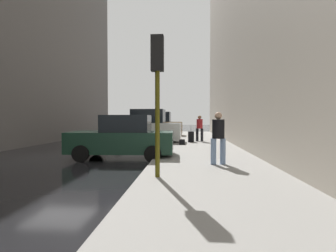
% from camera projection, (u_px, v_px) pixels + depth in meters
% --- Properties ---
extents(ground_plane, '(120.00, 120.00, 0.00)m').
position_uv_depth(ground_plane, '(60.00, 158.00, 10.92)').
color(ground_plane, black).
extents(sidewalk, '(4.00, 40.00, 0.15)m').
position_uv_depth(sidewalk, '(205.00, 158.00, 10.52)').
color(sidewalk, gray).
rests_on(sidewalk, ground_plane).
extents(parked_dark_green_sedan, '(4.25, 2.16, 1.79)m').
position_uv_depth(parked_dark_green_sedan, '(123.00, 138.00, 10.74)').
color(parked_dark_green_sedan, '#193828').
rests_on(parked_dark_green_sedan, ground_plane).
extents(parked_white_van, '(4.65, 2.17, 2.25)m').
position_uv_depth(parked_white_van, '(146.00, 128.00, 17.00)').
color(parked_white_van, silver).
rests_on(parked_white_van, ground_plane).
extents(parked_bronze_suv, '(4.65, 2.15, 2.25)m').
position_uv_depth(parked_bronze_suv, '(157.00, 125.00, 23.53)').
color(parked_bronze_suv, brown).
rests_on(parked_bronze_suv, ground_plane).
extents(fire_hydrant, '(0.42, 0.22, 0.70)m').
position_uv_depth(fire_hydrant, '(174.00, 135.00, 17.95)').
color(fire_hydrant, red).
rests_on(fire_hydrant, sidewalk).
extents(traffic_light, '(0.32, 0.32, 3.60)m').
position_uv_depth(traffic_light, '(157.00, 75.00, 6.66)').
color(traffic_light, '#514C0F').
rests_on(traffic_light, sidewalk).
extents(pedestrian_in_red_jacket, '(0.53, 0.49, 1.71)m').
position_uv_depth(pedestrian_in_red_jacket, '(200.00, 127.00, 17.30)').
color(pedestrian_in_red_jacket, black).
rests_on(pedestrian_in_red_jacket, sidewalk).
extents(pedestrian_in_jeans, '(0.53, 0.47, 1.71)m').
position_uv_depth(pedestrian_in_jeans, '(218.00, 135.00, 8.54)').
color(pedestrian_in_jeans, '#728CB2').
rests_on(pedestrian_in_jeans, sidewalk).
extents(rolling_suitcase, '(0.38, 0.57, 1.04)m').
position_uv_depth(rolling_suitcase, '(191.00, 137.00, 16.79)').
color(rolling_suitcase, black).
rests_on(rolling_suitcase, sidewalk).
extents(duffel_bag, '(0.32, 0.44, 0.28)m').
position_uv_depth(duffel_bag, '(182.00, 142.00, 15.21)').
color(duffel_bag, black).
rests_on(duffel_bag, sidewalk).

